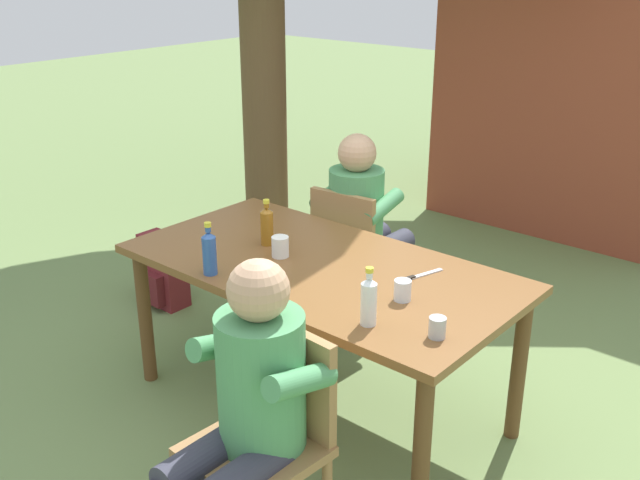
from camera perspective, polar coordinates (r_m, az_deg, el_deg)
The scene contains 15 objects.
ground_plane at distance 3.80m, azimuth 0.00°, elevation -12.64°, with size 24.00×24.00×0.00m, color #6B844C.
dining_table at distance 3.46m, azimuth 0.00°, elevation -3.16°, with size 1.86×0.96×0.78m.
chair_far_left at distance 4.33m, azimuth 2.58°, elevation -0.77°, with size 0.48×0.48×0.87m.
chair_near_right at distance 2.82m, azimuth -3.90°, elevation -14.42°, with size 0.47×0.47×0.87m.
person_in_white_shirt at distance 4.36m, azimuth 3.43°, elevation 1.70°, with size 0.47×0.61×1.18m.
person_in_plaid_shirt at distance 2.66m, azimuth -5.75°, elevation -12.50°, with size 0.47×0.61×1.18m.
bottle_blue at distance 3.32m, azimuth -8.57°, elevation -0.93°, with size 0.06×0.06×0.25m.
bottle_amber at distance 3.62m, azimuth -4.14°, elevation 1.15°, with size 0.06×0.06×0.23m.
bottle_clear at distance 2.85m, azimuth 3.80°, elevation -4.67°, with size 0.06×0.06×0.24m.
cup_steel at distance 2.82m, azimuth 9.08°, elevation -6.71°, with size 0.07×0.07×0.08m, color #B2B7BC.
cup_glass at distance 3.08m, azimuth 6.42°, elevation -3.89°, with size 0.07×0.07×0.09m, color silver.
cup_white at distance 3.49m, azimuth -3.10°, elevation -0.52°, with size 0.08×0.08×0.10m, color white.
table_knife at distance 3.32m, azimuth 7.61°, elevation -2.77°, with size 0.09×0.24×0.01m.
backpack_by_near_side at distance 4.79m, azimuth -12.11°, elevation -2.44°, with size 0.30×0.23×0.46m.
brick_kiosk at distance 6.51m, azimuth 20.80°, elevation 13.95°, with size 2.34×1.90×2.69m.
Camera 1 is at (2.04, -2.38, 2.15)m, focal length 41.28 mm.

